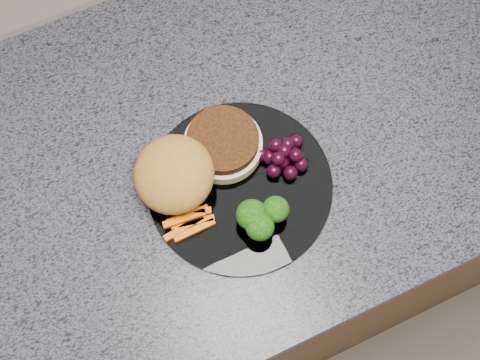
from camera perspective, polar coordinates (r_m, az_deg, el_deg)
name	(u,v)px	position (r m, az deg, el deg)	size (l,w,h in m)	color
island_cabinet	(271,214)	(1.42, 2.67, -2.94)	(1.20, 0.60, 0.86)	#53341C
countertop	(284,122)	(1.00, 3.79, 4.98)	(1.20, 0.60, 0.04)	#494952
plate	(240,186)	(0.94, 0.00, -0.50)	(0.26, 0.26, 0.01)	white
burger	(192,164)	(0.92, -4.12, 1.34)	(0.23, 0.17, 0.06)	beige
carrot_sticks	(189,221)	(0.91, -4.39, -3.50)	(0.08, 0.05, 0.02)	#EA5D03
broccoli	(261,217)	(0.89, 1.79, -3.19)	(0.07, 0.06, 0.05)	#578932
grape_bunch	(284,155)	(0.94, 3.75, 2.11)	(0.07, 0.06, 0.04)	black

